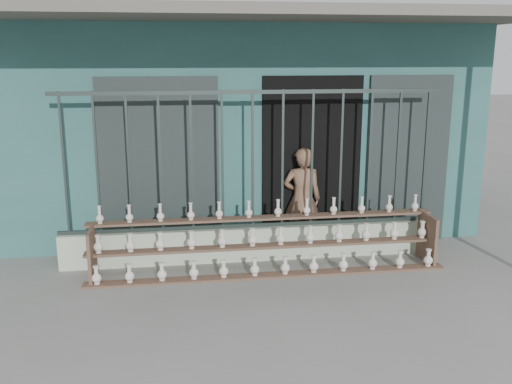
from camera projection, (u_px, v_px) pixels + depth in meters
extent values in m
plane|color=slate|center=(269.00, 299.00, 6.42)|extent=(60.00, 60.00, 0.00)
cube|color=#2A5A57|center=(230.00, 116.00, 10.17)|extent=(7.00, 5.00, 3.20)
cube|color=black|center=(311.00, 162.00, 8.01)|extent=(1.40, 0.12, 2.40)
cube|color=black|center=(160.00, 167.00, 7.68)|extent=(1.60, 0.08, 2.40)
cube|color=black|center=(407.00, 160.00, 8.16)|extent=(1.20, 0.08, 2.40)
cube|color=#59544C|center=(254.00, 14.00, 6.82)|extent=(7.40, 2.00, 0.12)
cube|color=beige|center=(253.00, 243.00, 7.61)|extent=(5.00, 0.20, 0.45)
cube|color=#283330|center=(64.00, 165.00, 7.02)|extent=(0.03, 0.03, 1.80)
cube|color=#283330|center=(97.00, 164.00, 7.07)|extent=(0.03, 0.03, 1.80)
cube|color=#283330|center=(129.00, 163.00, 7.13)|extent=(0.03, 0.03, 1.80)
cube|color=#283330|center=(161.00, 163.00, 7.18)|extent=(0.03, 0.03, 1.80)
cube|color=#283330|center=(192.00, 162.00, 7.24)|extent=(0.03, 0.03, 1.80)
cube|color=#283330|center=(222.00, 161.00, 7.29)|extent=(0.03, 0.03, 1.80)
cube|color=#283330|center=(253.00, 160.00, 7.35)|extent=(0.03, 0.03, 1.80)
cube|color=#283330|center=(283.00, 159.00, 7.40)|extent=(0.03, 0.03, 1.80)
cube|color=#283330|center=(312.00, 159.00, 7.46)|extent=(0.03, 0.03, 1.80)
cube|color=#283330|center=(341.00, 158.00, 7.51)|extent=(0.03, 0.03, 1.80)
cube|color=#283330|center=(369.00, 157.00, 7.56)|extent=(0.03, 0.03, 1.80)
cube|color=#283330|center=(398.00, 156.00, 7.62)|extent=(0.03, 0.03, 1.80)
cube|color=#283330|center=(425.00, 156.00, 7.67)|extent=(0.03, 0.03, 1.80)
cube|color=#283330|center=(253.00, 92.00, 7.14)|extent=(5.00, 0.04, 0.05)
cube|color=#283330|center=(253.00, 225.00, 7.55)|extent=(5.00, 0.04, 0.05)
cube|color=brown|center=(270.00, 275.00, 7.05)|extent=(4.50, 0.18, 0.03)
cube|color=brown|center=(266.00, 246.00, 7.22)|extent=(4.50, 0.18, 0.03)
cube|color=brown|center=(263.00, 218.00, 7.39)|extent=(4.50, 0.18, 0.03)
cube|color=brown|center=(92.00, 254.00, 6.92)|extent=(0.04, 0.55, 0.64)
cube|color=brown|center=(427.00, 238.00, 7.52)|extent=(0.04, 0.55, 0.64)
imported|color=brown|center=(302.00, 199.00, 7.93)|extent=(0.57, 0.41, 1.45)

